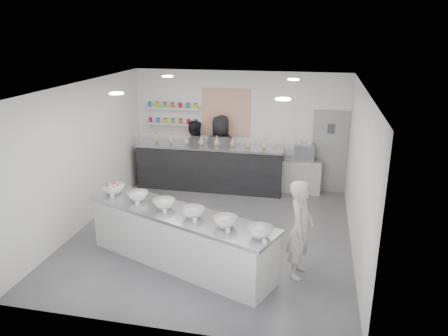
{
  "coord_description": "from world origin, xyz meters",
  "views": [
    {
      "loc": [
        1.94,
        -7.84,
        4.09
      ],
      "look_at": [
        0.16,
        0.4,
        1.31
      ],
      "focal_mm": 35.0,
      "sensor_mm": 36.0,
      "label": 1
    }
  ],
  "objects_px": {
    "staff_left": "(194,153)",
    "staff_right": "(221,152)",
    "espresso_machine": "(304,152)",
    "woman_prep": "(300,229)",
    "espresso_ledge": "(297,175)",
    "prep_counter": "(180,238)",
    "back_bar": "(209,168)"
  },
  "relations": [
    {
      "from": "staff_left",
      "to": "staff_right",
      "type": "bearing_deg",
      "value": 169.99
    },
    {
      "from": "espresso_machine",
      "to": "staff_left",
      "type": "height_order",
      "value": "staff_left"
    },
    {
      "from": "woman_prep",
      "to": "staff_right",
      "type": "xyz_separation_m",
      "value": [
        -2.23,
        3.92,
        0.1
      ]
    },
    {
      "from": "staff_left",
      "to": "espresso_ledge",
      "type": "bearing_deg",
      "value": 170.52
    },
    {
      "from": "espresso_ledge",
      "to": "staff_right",
      "type": "distance_m",
      "value": 2.05
    },
    {
      "from": "espresso_machine",
      "to": "staff_right",
      "type": "bearing_deg",
      "value": -179.32
    },
    {
      "from": "prep_counter",
      "to": "woman_prep",
      "type": "xyz_separation_m",
      "value": [
        2.08,
        0.08,
        0.35
      ]
    },
    {
      "from": "espresso_machine",
      "to": "prep_counter",
      "type": "bearing_deg",
      "value": -116.18
    },
    {
      "from": "espresso_machine",
      "to": "woman_prep",
      "type": "relative_size",
      "value": 0.29
    },
    {
      "from": "espresso_ledge",
      "to": "staff_left",
      "type": "xyz_separation_m",
      "value": [
        -2.71,
        -0.03,
        0.43
      ]
    },
    {
      "from": "espresso_machine",
      "to": "woman_prep",
      "type": "distance_m",
      "value": 3.95
    },
    {
      "from": "prep_counter",
      "to": "espresso_machine",
      "type": "height_order",
      "value": "espresso_machine"
    },
    {
      "from": "staff_right",
      "to": "espresso_ledge",
      "type": "bearing_deg",
      "value": 175.95
    },
    {
      "from": "prep_counter",
      "to": "espresso_ledge",
      "type": "height_order",
      "value": "prep_counter"
    },
    {
      "from": "woman_prep",
      "to": "staff_left",
      "type": "xyz_separation_m",
      "value": [
        -2.96,
        3.92,
        0.02
      ]
    },
    {
      "from": "back_bar",
      "to": "espresso_machine",
      "type": "relative_size",
      "value": 7.56
    },
    {
      "from": "espresso_ledge",
      "to": "woman_prep",
      "type": "relative_size",
      "value": 0.69
    },
    {
      "from": "prep_counter",
      "to": "back_bar",
      "type": "height_order",
      "value": "back_bar"
    },
    {
      "from": "woman_prep",
      "to": "staff_right",
      "type": "relative_size",
      "value": 0.89
    },
    {
      "from": "back_bar",
      "to": "espresso_machine",
      "type": "xyz_separation_m",
      "value": [
        2.37,
        0.28,
        0.49
      ]
    },
    {
      "from": "back_bar",
      "to": "espresso_machine",
      "type": "distance_m",
      "value": 2.44
    },
    {
      "from": "staff_right",
      "to": "espresso_machine",
      "type": "bearing_deg",
      "value": 175.9
    },
    {
      "from": "back_bar",
      "to": "woman_prep",
      "type": "relative_size",
      "value": 2.21
    },
    {
      "from": "espresso_ledge",
      "to": "espresso_machine",
      "type": "relative_size",
      "value": 2.38
    },
    {
      "from": "espresso_machine",
      "to": "staff_right",
      "type": "distance_m",
      "value": 2.13
    },
    {
      "from": "woman_prep",
      "to": "espresso_ledge",
      "type": "bearing_deg",
      "value": 11.8
    },
    {
      "from": "prep_counter",
      "to": "staff_right",
      "type": "distance_m",
      "value": 4.03
    },
    {
      "from": "woman_prep",
      "to": "prep_counter",
      "type": "bearing_deg",
      "value": 100.62
    },
    {
      "from": "prep_counter",
      "to": "back_bar",
      "type": "bearing_deg",
      "value": 117.85
    },
    {
      "from": "staff_right",
      "to": "back_bar",
      "type": "bearing_deg",
      "value": 40.9
    },
    {
      "from": "prep_counter",
      "to": "woman_prep",
      "type": "height_order",
      "value": "woman_prep"
    },
    {
      "from": "prep_counter",
      "to": "back_bar",
      "type": "distance_m",
      "value": 3.77
    }
  ]
}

